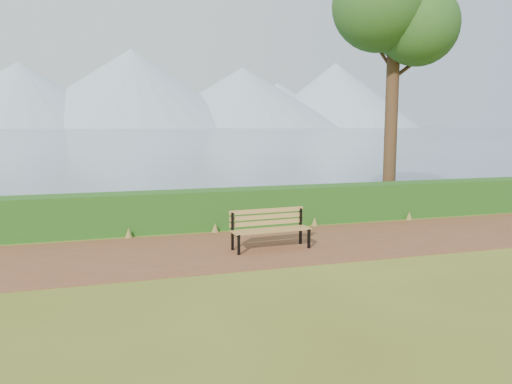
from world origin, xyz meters
name	(u,v)px	position (x,y,z in m)	size (l,w,h in m)	color
ground	(285,249)	(0.00, 0.00, 0.00)	(140.00, 140.00, 0.00)	#515C1A
path	(280,245)	(0.00, 0.30, 0.01)	(40.00, 3.40, 0.01)	brown
hedge	(251,207)	(0.00, 2.60, 0.50)	(32.00, 0.85, 1.00)	#1F4814
water	(110,130)	(0.00, 260.00, 0.01)	(700.00, 510.00, 0.00)	slate
mountains	(94,92)	(-9.17, 406.05, 27.70)	(585.00, 190.00, 70.00)	#859EB2
bench	(269,226)	(-0.32, 0.10, 0.50)	(1.75, 0.61, 0.86)	black
tree	(396,2)	(5.06, 4.05, 6.42)	(4.30, 3.61, 8.63)	#372016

